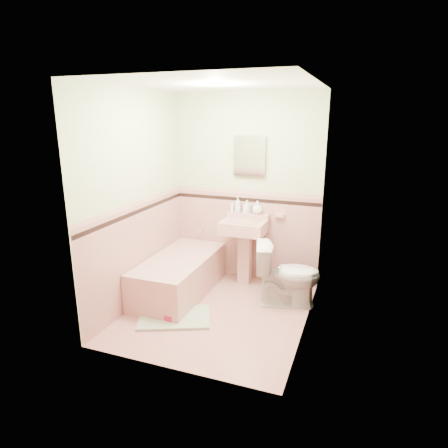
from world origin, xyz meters
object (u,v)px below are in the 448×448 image
(bathtub, at_px, (180,276))
(sink, at_px, (243,253))
(soap_bottle_right, at_px, (257,207))
(shoe, at_px, (167,317))
(bucket, at_px, (279,282))
(soap_bottle_mid, at_px, (247,207))
(soap_bottle_left, at_px, (238,204))
(toilet, at_px, (288,274))
(medicine_cabinet, at_px, (250,156))

(bathtub, distance_m, sink, 0.89)
(soap_bottle_right, relative_size, shoe, 1.11)
(bathtub, bearing_deg, bucket, 23.60)
(soap_bottle_mid, bearing_deg, soap_bottle_left, 180.00)
(soap_bottle_left, distance_m, shoe, 1.77)
(bathtub, distance_m, toilet, 1.36)
(bathtub, height_order, sink, sink)
(sink, relative_size, bucket, 4.17)
(soap_bottle_mid, relative_size, toilet, 0.23)
(bathtub, distance_m, soap_bottle_mid, 1.27)
(soap_bottle_left, relative_size, soap_bottle_mid, 1.22)
(soap_bottle_mid, height_order, bucket, soap_bottle_mid)
(bathtub, relative_size, soap_bottle_left, 7.11)
(soap_bottle_right, distance_m, shoe, 1.83)
(soap_bottle_left, height_order, shoe, soap_bottle_left)
(soap_bottle_left, xyz_separation_m, toilet, (0.81, -0.54, -0.67))
(medicine_cabinet, relative_size, soap_bottle_mid, 2.79)
(sink, distance_m, soap_bottle_mid, 0.62)
(sink, xyz_separation_m, shoe, (-0.48, -1.25, -0.38))
(medicine_cabinet, relative_size, soap_bottle_right, 2.78)
(sink, height_order, shoe, sink)
(medicine_cabinet, xyz_separation_m, soap_bottle_right, (0.13, -0.03, -0.66))
(soap_bottle_left, distance_m, toilet, 1.18)
(soap_bottle_left, relative_size, bucket, 0.99)
(bathtub, xyz_separation_m, medicine_cabinet, (0.68, 0.74, 1.47))
(bucket, relative_size, shoe, 1.36)
(bathtub, relative_size, medicine_cabinet, 3.10)
(sink, bearing_deg, soap_bottle_right, 55.07)
(soap_bottle_mid, height_order, shoe, soap_bottle_mid)
(soap_bottle_mid, bearing_deg, shoe, -108.23)
(bathtub, xyz_separation_m, bucket, (1.18, 0.51, -0.12))
(medicine_cabinet, height_order, toilet, medicine_cabinet)
(bathtub, bearing_deg, soap_bottle_mid, 46.85)
(soap_bottle_left, bearing_deg, medicine_cabinet, 11.88)
(sink, bearing_deg, soap_bottle_left, 128.39)
(soap_bottle_mid, relative_size, bucket, 0.81)
(medicine_cabinet, relative_size, bucket, 2.27)
(soap_bottle_mid, xyz_separation_m, shoe, (-0.47, -1.43, -0.97))
(bucket, bearing_deg, toilet, -64.38)
(shoe, bearing_deg, bathtub, 111.41)
(soap_bottle_left, distance_m, soap_bottle_mid, 0.13)
(soap_bottle_left, relative_size, shoe, 1.35)
(medicine_cabinet, distance_m, soap_bottle_right, 0.68)
(medicine_cabinet, relative_size, shoe, 3.09)
(shoe, bearing_deg, soap_bottle_left, 82.62)
(sink, xyz_separation_m, bucket, (0.50, -0.02, -0.34))
(soap_bottle_left, bearing_deg, bathtub, -127.12)
(toilet, bearing_deg, soap_bottle_left, 41.27)
(soap_bottle_right, height_order, bucket, soap_bottle_right)
(medicine_cabinet, height_order, bucket, medicine_cabinet)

